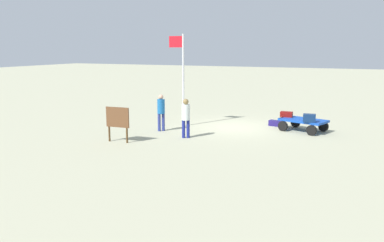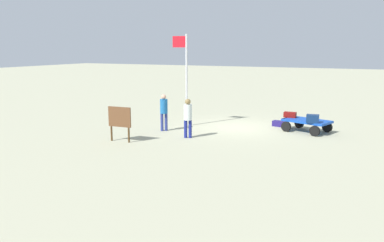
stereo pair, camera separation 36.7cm
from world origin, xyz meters
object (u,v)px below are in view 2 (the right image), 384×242
Objects in this scene: worker_trailing at (188,115)px; signboard at (120,119)px; suitcase_grey at (290,115)px; flagpole at (185,73)px; suitcase_tan at (313,119)px; worker_lead at (164,110)px; suitcase_olive at (279,124)px; luggage_cart at (306,123)px.

worker_trailing is 1.17× the size of signboard.
signboard is at bearing 39.48° from worker_trailing.
flagpole is (4.92, 1.46, 1.96)m from suitcase_grey.
suitcase_grey is at bearing -37.61° from suitcase_tan.
worker_trailing is at bearing 31.12° from suitcase_tan.
worker_lead is 2.77m from signboard.
signboard reaches higher than suitcase_olive.
signboard is (5.27, 6.10, 0.81)m from suitcase_olive.
flagpole is at bearing -102.57° from signboard.
suitcase_grey is 0.92m from suitcase_olive.
flagpole is (5.76, 1.14, 2.22)m from luggage_cart.
worker_lead is at bearing -102.19° from signboard.
signboard is at bearing 77.81° from worker_lead.
suitcase_grey is 0.33× the size of worker_trailing.
luggage_cart is 6.28m from flagpole.
worker_lead is (6.12, 2.66, 0.58)m from luggage_cart.
suitcase_grey reaches higher than suitcase_olive.
luggage_cart is 0.93m from suitcase_grey.
suitcase_grey is 5.27m from worker_trailing.
flagpole is at bearing 4.94° from suitcase_tan.
suitcase_tan is (-0.37, 0.61, 0.31)m from luggage_cart.
worker_lead is at bearing -26.98° from worker_trailing.
suitcase_tan reaches higher than luggage_cart.
suitcase_grey is at bearing 145.76° from suitcase_olive.
suitcase_tan is 0.86× the size of suitcase_olive.
suitcase_grey is (0.84, -0.32, 0.26)m from luggage_cart.
worker_trailing is (3.61, 3.83, 0.31)m from suitcase_grey.
luggage_cart is 5.70m from worker_trailing.
worker_trailing is at bearing 118.91° from flagpole.
luggage_cart is at bearing 159.25° from suitcase_grey.
luggage_cart is 6.70m from worker_lead.
worker_trailing is at bearing 38.32° from luggage_cart.
suitcase_tan is 0.34× the size of worker_trailing.
signboard is (0.59, 2.71, -0.06)m from worker_lead.
worker_lead is 1.18× the size of signboard.
flagpole is (6.13, 0.53, 1.90)m from suitcase_tan.
luggage_cart reaches higher than suitcase_olive.
worker_lead is (4.68, 3.39, 0.88)m from suitcase_olive.
luggage_cart is 4.01× the size of suitcase_tan.
luggage_cart is 0.52× the size of flagpole.
luggage_cart is 0.78m from suitcase_tan.
suitcase_tan is 8.53m from signboard.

